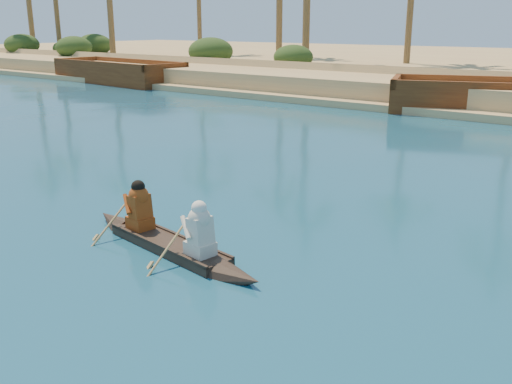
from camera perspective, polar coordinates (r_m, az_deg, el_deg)
The scene contains 2 objects.
canoe at distance 10.94m, azimuth -8.74°, elevation -4.42°, with size 4.96×1.30×1.36m.
barge_left at distance 43.81m, azimuth -13.60°, elevation 11.46°, with size 11.65×4.69×1.90m.
Camera 1 is at (8.08, -3.50, 4.12)m, focal length 40.00 mm.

